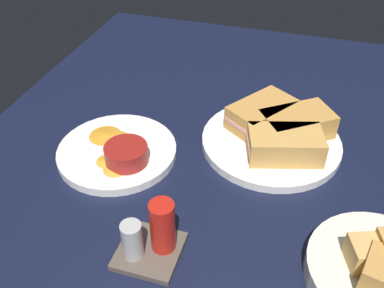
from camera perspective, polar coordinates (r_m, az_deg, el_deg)
ground_plane at (r=83.19cm, az=9.14°, el=-1.70°), size 110.00×110.00×3.00cm
plate_sandwich_main at (r=83.33cm, az=10.43°, el=0.25°), size 26.34×26.34×1.60cm
sandwich_half_near at (r=77.99cm, az=12.26°, el=-0.09°), size 14.67×10.89×4.80cm
sandwich_half_far at (r=83.59cm, az=13.77°, el=2.59°), size 14.98×13.80×4.80cm
sandwich_half_extra at (r=85.00cm, az=9.24°, el=3.94°), size 13.56×15.03×4.80cm
ramekin_dark_sauce at (r=86.25cm, az=9.54°, el=4.09°), size 7.17×7.17×3.58cm
spoon_by_dark_ramekin at (r=82.67cm, az=10.02°, el=0.98°), size 4.50×9.83×0.80cm
plate_chips_companion at (r=80.94cm, az=-9.90°, el=-1.00°), size 22.02×22.02×1.60cm
ramekin_light_gravy at (r=76.21cm, az=-8.73°, el=-1.24°), size 7.69×7.69×3.26cm
spoon_by_gravy_ramekin at (r=76.62cm, az=-9.01°, el=-2.40°), size 7.59×8.42×0.80cm
plantain_chip_scatter at (r=80.77cm, az=-10.36°, el=-0.16°), size 13.21×15.64×0.60cm
bread_basket_rear at (r=65.24cm, az=23.76°, el=-15.19°), size 19.91×19.91×7.71cm
condiment_caddy at (r=62.37cm, az=-5.39°, el=-12.28°), size 9.00×9.00×9.50cm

